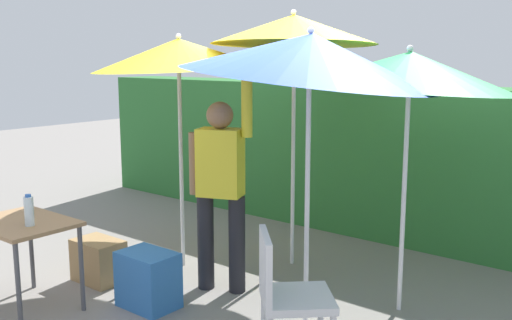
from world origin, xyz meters
The scene contains 12 objects.
ground_plane centered at (0.00, 0.00, 0.00)m, with size 24.00×24.00×0.00m, color gray.
hedge_row centered at (0.00, 2.36, 0.83)m, with size 8.00×0.70×1.65m, color #2D7033.
umbrella_rainbow centered at (-0.83, 0.23, 1.98)m, with size 1.57×1.57×2.16m.
umbrella_orange centered at (0.75, -0.04, 1.96)m, with size 1.83×1.81×2.25m.
umbrella_yellow centered at (1.20, 0.61, 1.86)m, with size 1.58×1.57×2.06m.
umbrella_navy centered at (-0.06, 0.92, 2.19)m, with size 1.51×1.51×2.37m.
person_vendor centered at (-0.15, 0.02, 0.93)m, with size 0.54×0.34×1.88m.
chair_plastic centered at (1.03, -0.67, 0.51)m, with size 0.62×0.62×0.89m.
cooler_box centered at (-0.37, -0.60, 0.22)m, with size 0.45×0.32×0.45m, color #2D6BB7.
crate_cardboard centered at (-1.12, -0.52, 0.19)m, with size 0.44×0.30×0.37m, color #9E7A4C.
folding_table centered at (-1.07, -1.22, 0.63)m, with size 0.80×0.60×0.71m.
bottle_water centered at (-0.91, -1.25, 0.83)m, with size 0.07×0.07×0.24m.
Camera 1 is at (3.06, -3.47, 1.96)m, focal length 41.24 mm.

